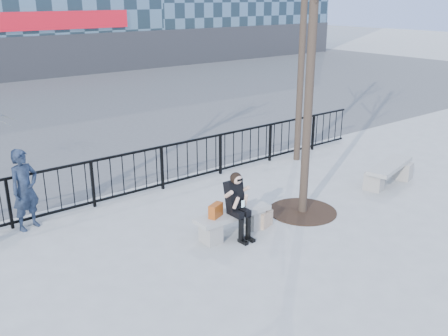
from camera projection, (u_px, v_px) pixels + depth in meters
ground at (233, 234)px, 10.00m from camera, size 120.00×120.00×0.00m
street_surface at (11, 108)px, 21.16m from camera, size 60.00×23.00×0.01m
railing at (155, 169)px, 12.05m from camera, size 14.00×0.06×1.10m
tree_grate at (302, 211)px, 11.03m from camera, size 1.50×1.50×0.02m
bench_main at (233, 220)px, 9.90m from camera, size 1.65×0.46×0.49m
bench_second at (389, 172)px, 12.54m from camera, size 1.83×0.51×0.54m
seated_woman at (238, 206)px, 9.66m from camera, size 0.50×0.64×1.34m
handbag at (216, 210)px, 9.57m from camera, size 0.36×0.26×0.26m
shopping_bag at (266, 219)px, 10.27m from camera, size 0.38×0.22×0.34m
standing_man at (25, 190)px, 9.99m from camera, size 0.72×0.59×1.69m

